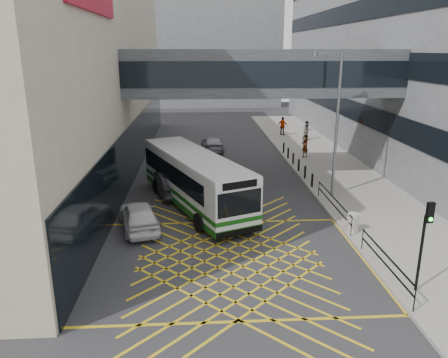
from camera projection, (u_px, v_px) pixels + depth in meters
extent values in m
plane|color=#333335|center=(229.00, 261.00, 19.32)|extent=(120.00, 120.00, 0.00)
cube|color=black|center=(138.00, 143.00, 33.71)|extent=(0.10, 41.50, 4.00)
cube|color=black|center=(336.00, 103.00, 41.81)|extent=(0.10, 43.50, 1.60)
cube|color=black|center=(339.00, 60.00, 40.67)|extent=(0.10, 43.50, 1.60)
cube|color=black|center=(342.00, 15.00, 39.52)|extent=(0.10, 43.50, 1.60)
cube|color=slate|center=(193.00, 49.00, 74.02)|extent=(28.00, 16.00, 18.00)
cube|color=#42474C|center=(262.00, 73.00, 28.82)|extent=(20.00, 4.00, 3.00)
cube|color=black|center=(267.00, 74.00, 26.89)|extent=(19.50, 0.06, 1.60)
cube|color=black|center=(258.00, 71.00, 30.75)|extent=(19.50, 0.06, 1.60)
cube|color=gray|center=(330.00, 168.00, 34.15)|extent=(6.00, 54.00, 0.16)
cube|color=gold|center=(229.00, 261.00, 19.32)|extent=(12.00, 9.00, 0.01)
cube|color=silver|center=(195.00, 178.00, 25.57)|extent=(6.69, 11.28, 2.74)
cube|color=#104E0F|center=(195.00, 198.00, 25.92)|extent=(6.74, 11.33, 0.35)
cube|color=#104E0F|center=(195.00, 189.00, 25.76)|extent=(6.76, 11.34, 0.22)
cube|color=black|center=(191.00, 170.00, 26.00)|extent=(6.19, 9.99, 1.07)
cube|color=black|center=(239.00, 203.00, 20.72)|extent=(2.18, 0.98, 1.22)
cube|color=black|center=(240.00, 185.00, 20.44)|extent=(1.71, 0.77, 0.36)
cube|color=silver|center=(194.00, 155.00, 25.18)|extent=(6.63, 11.18, 0.10)
cube|color=black|center=(239.00, 232.00, 21.12)|extent=(2.38, 1.08, 0.30)
cube|color=black|center=(164.00, 175.00, 30.72)|extent=(2.38, 1.08, 0.30)
cylinder|color=black|center=(199.00, 223.00, 22.24)|extent=(0.66, 1.05, 1.02)
cylinder|color=black|center=(243.00, 215.00, 23.32)|extent=(0.66, 1.05, 1.02)
cylinder|color=black|center=(157.00, 186.00, 28.17)|extent=(0.66, 1.05, 1.02)
cylinder|color=black|center=(194.00, 181.00, 29.26)|extent=(0.66, 1.05, 1.02)
imported|color=silver|center=(139.00, 215.00, 22.57)|extent=(3.08, 5.06, 1.50)
imported|color=black|center=(170.00, 182.00, 28.03)|extent=(3.40, 5.48, 1.60)
imported|color=gray|center=(212.00, 143.00, 40.09)|extent=(2.17, 4.68, 1.43)
cylinder|color=black|center=(421.00, 254.00, 16.25)|extent=(0.12, 0.12, 3.06)
cube|color=black|center=(430.00, 212.00, 15.58)|extent=(0.27, 0.19, 0.77)
sphere|color=#19E533|center=(431.00, 219.00, 15.56)|extent=(0.16, 0.16, 0.14)
cylinder|color=slate|center=(337.00, 127.00, 26.39)|extent=(0.20, 0.20, 8.66)
cube|color=slate|center=(329.00, 52.00, 24.94)|extent=(1.72, 0.45, 0.11)
cylinder|color=slate|center=(315.00, 54.00, 24.75)|extent=(0.36, 0.36, 0.27)
cylinder|color=#ADA89E|center=(353.00, 223.00, 21.87)|extent=(0.57, 0.57, 0.98)
cube|color=black|center=(386.00, 255.00, 17.44)|extent=(0.05, 5.00, 0.05)
cube|color=black|center=(385.00, 264.00, 17.55)|extent=(0.05, 5.00, 0.05)
cube|color=black|center=(334.00, 198.00, 24.13)|extent=(0.05, 6.00, 0.05)
cube|color=black|center=(333.00, 205.00, 24.25)|extent=(0.05, 6.00, 0.05)
cylinder|color=black|center=(415.00, 299.00, 15.17)|extent=(0.04, 0.04, 1.00)
cylinder|color=black|center=(363.00, 239.00, 19.96)|extent=(0.04, 0.04, 1.00)
cylinder|color=black|center=(351.00, 226.00, 21.39)|extent=(0.04, 0.04, 1.00)
cylinder|color=black|center=(319.00, 189.00, 27.13)|extent=(0.04, 0.04, 1.00)
cylinder|color=black|center=(312.00, 180.00, 29.06)|extent=(0.14, 0.14, 0.90)
cylinder|color=black|center=(305.00, 172.00, 30.98)|extent=(0.14, 0.14, 0.90)
cylinder|color=black|center=(299.00, 165.00, 32.89)|extent=(0.14, 0.14, 0.90)
cylinder|color=black|center=(293.00, 159.00, 34.80)|extent=(0.14, 0.14, 0.90)
cylinder|color=black|center=(288.00, 153.00, 36.72)|extent=(0.14, 0.14, 0.90)
cylinder|color=black|center=(284.00, 148.00, 38.63)|extent=(0.14, 0.14, 0.90)
imported|color=gray|center=(305.00, 146.00, 36.94)|extent=(0.94, 0.89, 1.92)
imported|color=gray|center=(307.00, 131.00, 43.90)|extent=(0.96, 0.59, 1.90)
imported|color=gray|center=(283.00, 126.00, 46.45)|extent=(1.26, 1.07, 1.93)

